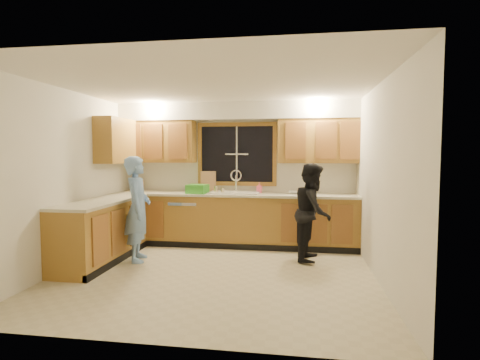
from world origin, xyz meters
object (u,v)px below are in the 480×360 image
Objects in this scene: stove at (80,240)px; woman at (313,212)px; man at (138,209)px; dishwasher at (187,221)px; soap_bottle at (259,188)px; dish_crate at (197,189)px; sink at (234,196)px; bowl at (295,192)px; knife_block at (140,185)px.

woman is (3.12, 1.12, 0.28)m from stove.
dishwasher is at bearing -36.68° from man.
woman reaches higher than soap_bottle.
woman is 2.06m from dish_crate.
stove is 2.72× the size of dish_crate.
man is 1.24m from dish_crate.
man is at bearing -142.87° from soap_bottle.
woman is 4.43× the size of dish_crate.
soap_bottle is at bearing 19.13° from sink.
dish_crate is at bearing -47.72° from man.
soap_bottle is (1.28, 0.16, 0.60)m from dishwasher.
dishwasher is 1.42m from soap_bottle.
sink is 1.05m from bowl.
sink is 0.66m from dish_crate.
bowl is at bearing -8.76° from soap_bottle.
dish_crate is 1.09m from soap_bottle.
soap_bottle reaches higher than dish_crate.
bowl is at bearing 5.29° from dish_crate.
dishwasher is 0.63m from dish_crate.
man reaches higher than knife_block.
sink reaches higher than dishwasher.
knife_block is 1.19m from dish_crate.
bowl is (-0.28, 0.76, 0.21)m from woman.
soap_bottle is at bearing -12.49° from knife_block.
bowl is at bearing 33.42° from stove.
soap_bottle is (2.23, 1.97, 0.56)m from stove.
bowl is at bearing 2.02° from dishwasher.
dish_crate is (0.22, -0.09, 0.59)m from dishwasher.
sink reaches higher than bowl.
man reaches higher than dishwasher.
woman reaches higher than stove.
dishwasher is 1.97m from bowl.
man is at bearing 52.59° from stove.
dishwasher is 4.48× the size of soap_bottle.
dishwasher is 0.91× the size of stove.
knife_block reaches higher than stove.
soap_bottle is 0.63m from bowl.
knife_block is at bearing 84.14° from woman.
woman is 0.84m from bowl.
bowl is (1.04, 0.05, 0.08)m from sink.
sink is 1.81m from knife_block.
dish_crate reaches higher than stove.
stove is at bearing -138.45° from soap_bottle.
knife_block is 2.84m from bowl.
soap_bottle is (2.22, -0.02, -0.01)m from knife_block.
woman reaches higher than bowl.
sink is 4.16× the size of bowl.
knife_block is (0.00, 1.99, 0.57)m from stove.
knife_block is 1.08× the size of soap_bottle.
dishwasher is 4.14× the size of knife_block.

